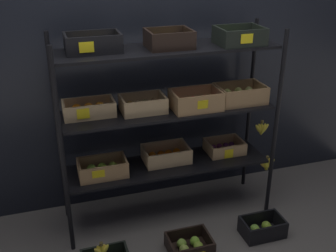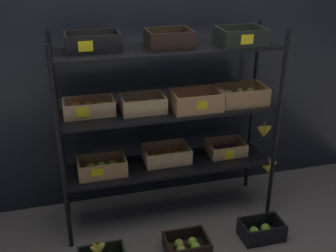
{
  "view_description": "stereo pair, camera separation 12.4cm",
  "coord_description": "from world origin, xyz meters",
  "px_view_note": "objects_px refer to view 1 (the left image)",
  "views": [
    {
      "loc": [
        -0.86,
        -2.74,
        2.09
      ],
      "look_at": [
        0.0,
        0.0,
        0.79
      ],
      "focal_mm": 44.49,
      "sensor_mm": 36.0,
      "label": 1
    },
    {
      "loc": [
        -0.74,
        -2.77,
        2.09
      ],
      "look_at": [
        0.0,
        0.0,
        0.79
      ],
      "focal_mm": 44.49,
      "sensor_mm": 36.0,
      "label": 2
    }
  ],
  "objects_px": {
    "banana_bunch_loose": "(102,251)",
    "crate_ground_left_apple_green": "(190,246)",
    "display_rack": "(168,107)",
    "crate_ground_center_apple_green": "(262,229)"
  },
  "relations": [
    {
      "from": "crate_ground_center_apple_green",
      "to": "banana_bunch_loose",
      "type": "relative_size",
      "value": 2.59
    },
    {
      "from": "banana_bunch_loose",
      "to": "crate_ground_left_apple_green",
      "type": "bearing_deg",
      "value": 0.82
    },
    {
      "from": "display_rack",
      "to": "crate_ground_center_apple_green",
      "type": "height_order",
      "value": "display_rack"
    },
    {
      "from": "crate_ground_center_apple_green",
      "to": "banana_bunch_loose",
      "type": "bearing_deg",
      "value": -179.34
    },
    {
      "from": "banana_bunch_loose",
      "to": "crate_ground_center_apple_green",
      "type": "bearing_deg",
      "value": 0.66
    },
    {
      "from": "crate_ground_left_apple_green",
      "to": "crate_ground_center_apple_green",
      "type": "height_order",
      "value": "crate_ground_center_apple_green"
    },
    {
      "from": "display_rack",
      "to": "crate_ground_left_apple_green",
      "type": "bearing_deg",
      "value": -89.17
    },
    {
      "from": "banana_bunch_loose",
      "to": "display_rack",
      "type": "bearing_deg",
      "value": 38.74
    },
    {
      "from": "display_rack",
      "to": "crate_ground_left_apple_green",
      "type": "distance_m",
      "value": 1.02
    },
    {
      "from": "crate_ground_left_apple_green",
      "to": "banana_bunch_loose",
      "type": "bearing_deg",
      "value": -179.18
    }
  ]
}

